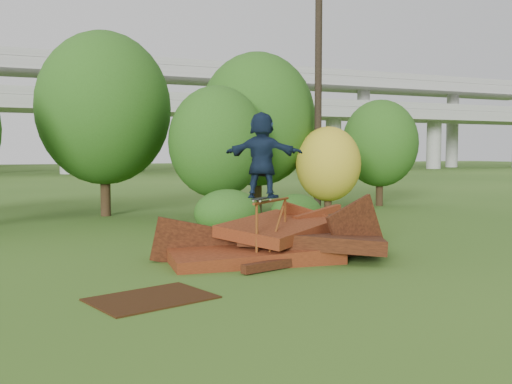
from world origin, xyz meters
name	(u,v)px	position (x,y,z in m)	size (l,w,h in m)	color
ground	(326,271)	(0.00, 0.00, 0.00)	(240.00, 240.00, 0.00)	#2D5116
scrap_pile	(276,243)	(-0.38, 1.75, 0.37)	(5.80, 3.83, 1.88)	#431B0C
grind_rail	(272,218)	(-0.62, 1.48, 1.01)	(1.46, 1.25, 1.45)	brown
skateboard	(262,198)	(-1.01, 1.15, 1.51)	(0.69, 0.63, 0.08)	black
skater	(262,155)	(-1.01, 1.15, 2.49)	(1.79, 0.57, 1.93)	#121F36
flat_plate	(151,298)	(-4.02, -0.88, 0.01)	(2.01, 1.43, 0.03)	black
tree_1	(104,108)	(-2.78, 12.71, 4.29)	(5.26, 5.26, 7.32)	black
tree_2	(217,142)	(0.63, 8.90, 2.92)	(3.51, 3.51, 4.95)	black
tree_3	(257,120)	(3.23, 11.29, 3.91)	(4.82, 4.82, 6.68)	black
tree_4	(328,164)	(5.39, 9.15, 2.08)	(2.59, 2.59, 3.58)	black
tree_5	(380,143)	(9.93, 12.07, 2.97)	(3.59, 3.59, 5.05)	black
shrub_left	(228,212)	(-0.16, 5.71, 0.72)	(2.07, 1.91, 1.43)	#214312
shrub_right	(296,212)	(2.24, 5.80, 0.61)	(1.71, 1.57, 1.21)	#214312
utility_pole	(318,95)	(5.00, 9.32, 4.80)	(1.40, 0.28, 9.45)	black
freeway_overpass	(65,88)	(0.00, 62.92, 10.32)	(160.00, 15.00, 13.70)	gray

